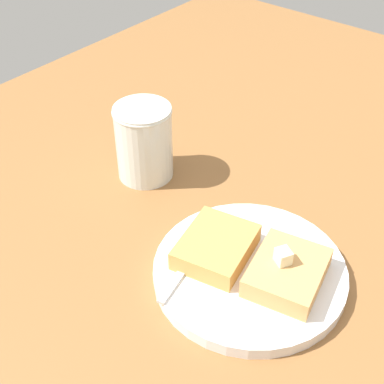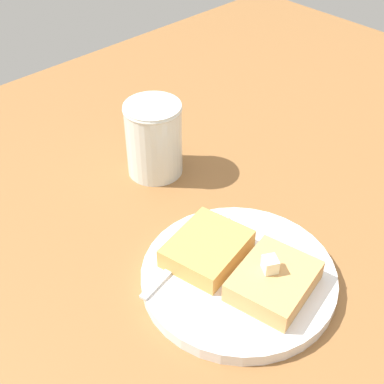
{
  "view_description": "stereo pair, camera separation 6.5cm",
  "coord_description": "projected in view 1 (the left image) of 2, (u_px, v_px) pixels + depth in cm",
  "views": [
    {
      "loc": [
        -17.39,
        45.57,
        49.12
      ],
      "look_at": [
        14.57,
        6.38,
        7.41
      ],
      "focal_mm": 50.0,
      "sensor_mm": 36.0,
      "label": 1
    },
    {
      "loc": [
        -22.18,
        41.11,
        49.12
      ],
      "look_at": [
        14.57,
        6.38,
        7.41
      ],
      "focal_mm": 50.0,
      "sensor_mm": 36.0,
      "label": 2
    }
  ],
  "objects": [
    {
      "name": "fork",
      "position": [
        199.0,
        248.0,
        0.62
      ],
      "size": [
        4.75,
        15.95,
        0.36
      ],
      "color": "silver",
      "rests_on": "plate"
    },
    {
      "name": "butter_pat_primary",
      "position": [
        283.0,
        256.0,
        0.57
      ],
      "size": [
        2.16,
        2.1,
        1.65
      ],
      "primitive_type": "cube",
      "rotation": [
        0.0,
        0.0,
        2.63
      ],
      "color": "#F0EFC7",
      "rests_on": "toast_slice_left"
    },
    {
      "name": "plate",
      "position": [
        250.0,
        271.0,
        0.6
      ],
      "size": [
        21.83,
        21.83,
        1.55
      ],
      "color": "white",
      "rests_on": "table_surface"
    },
    {
      "name": "syrup_jar",
      "position": [
        144.0,
        146.0,
        0.73
      ],
      "size": [
        7.93,
        7.93,
        10.62
      ],
      "color": "#451F0C",
      "rests_on": "table_surface"
    },
    {
      "name": "table_surface",
      "position": [
        316.0,
        251.0,
        0.66
      ],
      "size": [
        128.11,
        128.11,
        2.91
      ],
      "primitive_type": "cube",
      "color": "brown",
      "rests_on": "ground"
    },
    {
      "name": "toast_slice_left",
      "position": [
        287.0,
        272.0,
        0.58
      ],
      "size": [
        9.15,
        10.43,
        2.45
      ],
      "primitive_type": "cube",
      "rotation": [
        0.0,
        0.0,
        0.21
      ],
      "color": "tan",
      "rests_on": "plate"
    },
    {
      "name": "toast_slice_middle",
      "position": [
        216.0,
        247.0,
        0.61
      ],
      "size": [
        9.15,
        10.43,
        2.45
      ],
      "primitive_type": "cube",
      "rotation": [
        0.0,
        0.0,
        0.21
      ],
      "color": "tan",
      "rests_on": "plate"
    }
  ]
}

